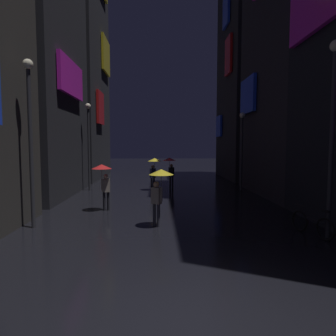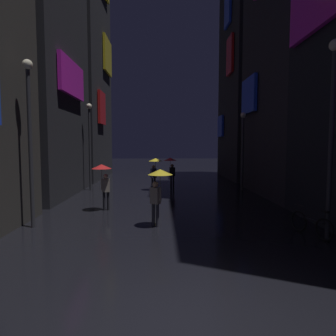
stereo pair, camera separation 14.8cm
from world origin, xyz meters
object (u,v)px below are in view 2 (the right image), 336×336
pedestrian_foreground_right_yellow (155,165)px  bicycle_parked_at_storefront (311,224)px  streetlamp_left_near (30,125)px  streetlamp_left_far (90,137)px  pedestrian_midstreet_left_red (103,174)px  streetlamp_right_far (243,141)px  pedestrian_midstreet_centre_yellow (159,182)px  streetlamp_right_near (332,118)px  pedestrian_far_right_red (171,164)px

pedestrian_foreground_right_yellow → bicycle_parked_at_storefront: pedestrian_foreground_right_yellow is taller
pedestrian_foreground_right_yellow → streetlamp_left_near: size_ratio=0.35×
bicycle_parked_at_storefront → streetlamp_left_far: bearing=133.3°
bicycle_parked_at_storefront → pedestrian_midstreet_left_red: bearing=152.2°
streetlamp_left_near → streetlamp_right_far: streetlamp_left_near is taller
pedestrian_midstreet_centre_yellow → pedestrian_midstreet_left_red: bearing=132.5°
bicycle_parked_at_storefront → streetlamp_right_far: size_ratio=0.35×
bicycle_parked_at_storefront → streetlamp_right_near: bearing=-32.5°
pedestrian_midstreet_left_red → streetlamp_right_far: 10.04m
pedestrian_far_right_red → pedestrian_midstreet_centre_yellow: (-0.77, -9.58, 0.00)m
bicycle_parked_at_storefront → streetlamp_right_near: 3.48m
bicycle_parked_at_storefront → streetlamp_right_near: (0.40, -0.25, 3.44)m
pedestrian_foreground_right_yellow → bicycle_parked_at_storefront: size_ratio=1.20×
pedestrian_far_right_red → pedestrian_midstreet_centre_yellow: bearing=-94.6°
streetlamp_right_near → streetlamp_left_far: (-10.00, 10.43, -0.30)m
pedestrian_far_right_red → streetlamp_left_near: bearing=-119.2°
streetlamp_left_near → streetlamp_right_far: 13.23m
pedestrian_foreground_right_yellow → streetlamp_left_far: size_ratio=0.37×
pedestrian_foreground_right_yellow → bicycle_parked_at_storefront: bearing=-61.8°
bicycle_parked_at_storefront → streetlamp_right_near: streetlamp_right_near is taller
pedestrian_midstreet_left_red → streetlamp_right_far: bearing=36.5°
pedestrian_far_right_red → bicycle_parked_at_storefront: (4.27, -10.80, -1.28)m
pedestrian_far_right_red → pedestrian_foreground_right_yellow: (-1.08, -0.82, 0.00)m
pedestrian_midstreet_centre_yellow → streetlamp_right_far: 10.36m
pedestrian_midstreet_left_red → streetlamp_right_near: 9.29m
streetlamp_right_far → bicycle_parked_at_storefront: bearing=-92.3°
pedestrian_foreground_right_yellow → streetlamp_left_near: (-4.25, -8.73, 2.03)m
streetlamp_left_far → pedestrian_far_right_red: bearing=6.6°
bicycle_parked_at_storefront → streetlamp_left_near: 10.24m
pedestrian_midstreet_left_red → pedestrian_far_right_red: bearing=64.1°
pedestrian_foreground_right_yellow → streetlamp_right_far: bearing=-0.8°
pedestrian_far_right_red → streetlamp_left_far: size_ratio=0.37×
pedestrian_foreground_right_yellow → streetlamp_right_far: streetlamp_right_far is taller
pedestrian_foreground_right_yellow → streetlamp_left_near: 9.92m
pedestrian_midstreet_centre_yellow → streetlamp_right_near: size_ratio=0.34×
streetlamp_right_near → pedestrian_midstreet_left_red: bearing=151.9°
pedestrian_foreground_right_yellow → bicycle_parked_at_storefront: (5.35, -9.98, -1.28)m
streetlamp_left_near → streetlamp_left_far: size_ratio=1.05×
pedestrian_midstreet_left_red → streetlamp_right_near: bearing=-28.1°
bicycle_parked_at_storefront → streetlamp_left_far: 14.35m
streetlamp_right_far → pedestrian_midstreet_left_red: bearing=-143.5°
streetlamp_left_far → streetlamp_right_far: size_ratio=1.11×
pedestrian_far_right_red → streetlamp_right_far: 4.99m
pedestrian_far_right_red → pedestrian_foreground_right_yellow: bearing=-142.8°
streetlamp_right_near → bicycle_parked_at_storefront: bearing=147.5°
pedestrian_midstreet_left_red → streetlamp_left_near: streetlamp_left_near is taller
streetlamp_left_far → streetlamp_right_far: (10.00, -0.28, -0.32)m
pedestrian_far_right_red → streetlamp_right_near: size_ratio=0.34×
pedestrian_foreground_right_yellow → streetlamp_right_far: size_ratio=0.42×
pedestrian_far_right_red → streetlamp_right_far: size_ratio=0.42×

